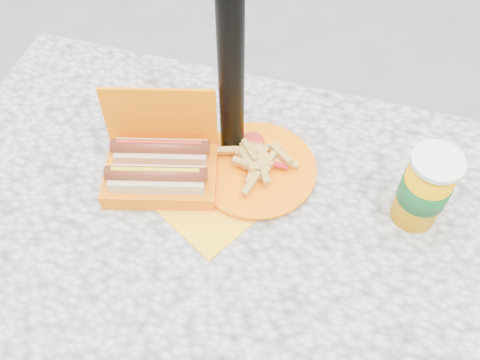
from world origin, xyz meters
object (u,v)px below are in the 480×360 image
(umbrella_pole, at_px, (230,17))
(hotdog_box, at_px, (160,167))
(fries_plate, at_px, (253,169))
(soda_cup, at_px, (425,189))

(umbrella_pole, height_order, hotdog_box, umbrella_pole)
(fries_plate, xyz_separation_m, soda_cup, (0.34, -0.01, 0.08))
(soda_cup, bearing_deg, umbrella_pole, 171.36)
(soda_cup, bearing_deg, fries_plate, 178.27)
(hotdog_box, bearing_deg, soda_cup, -8.35)
(hotdog_box, relative_size, soda_cup, 1.46)
(umbrella_pole, xyz_separation_m, fries_plate, (0.06, -0.05, -0.34))
(hotdog_box, distance_m, soda_cup, 0.52)
(umbrella_pole, xyz_separation_m, soda_cup, (0.39, -0.06, -0.26))
(umbrella_pole, bearing_deg, hotdog_box, -135.67)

